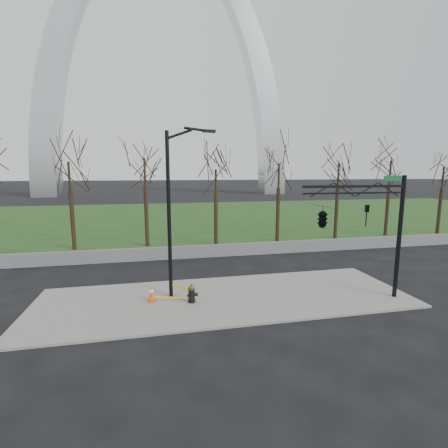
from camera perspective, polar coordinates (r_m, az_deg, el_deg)
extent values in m
plane|color=black|center=(16.20, 0.27, -13.10)|extent=(500.00, 500.00, 0.00)
cube|color=slate|center=(16.18, 0.27, -12.93)|extent=(18.00, 6.00, 0.10)
cube|color=#1F3F17|center=(45.18, -7.85, 1.28)|extent=(120.00, 40.00, 0.06)
cube|color=#59595B|center=(23.57, -3.88, -4.83)|extent=(60.00, 0.30, 0.90)
cylinder|color=black|center=(15.63, -5.73, -13.47)|extent=(0.36, 0.36, 0.06)
cylinder|color=black|center=(15.53, -5.75, -12.50)|extent=(0.27, 0.27, 0.63)
cylinder|color=black|center=(15.52, -4.91, -12.28)|extent=(0.22, 0.18, 0.17)
cylinder|color=black|center=(15.51, -6.35, -12.45)|extent=(0.11, 0.11, 0.11)
cylinder|color=brown|center=(15.41, -5.77, -11.33)|extent=(0.32, 0.32, 0.06)
ellipsoid|color=brown|center=(15.38, -5.77, -11.11)|extent=(0.30, 0.30, 0.22)
cylinder|color=brown|center=(15.34, -5.78, -10.66)|extent=(0.06, 0.06, 0.08)
cube|color=#E1470B|center=(16.03, -12.69, -13.12)|extent=(0.47, 0.47, 0.04)
cone|color=#E1470B|center=(15.90, -12.74, -11.91)|extent=(0.29, 0.29, 0.68)
cylinder|color=white|center=(15.85, -12.75, -11.49)|extent=(0.22, 0.22, 0.10)
cylinder|color=black|center=(15.43, -9.69, 1.07)|extent=(0.18, 0.18, 8.00)
cylinder|color=black|center=(15.47, -8.00, 15.43)|extent=(1.27, 0.27, 0.56)
cylinder|color=black|center=(15.69, -4.84, 16.32)|extent=(1.21, 0.26, 0.22)
cube|color=black|center=(15.84, -2.65, 16.09)|extent=(0.62, 0.29, 0.14)
cylinder|color=black|center=(17.54, 28.54, -2.27)|extent=(0.20, 0.20, 6.00)
cube|color=black|center=(15.80, 22.12, 6.19)|extent=(5.00, 0.26, 0.12)
cube|color=black|center=(15.81, 22.06, 5.10)|extent=(5.00, 0.22, 0.08)
cube|color=#0C5926|center=(16.88, 27.68, 7.15)|extent=(0.90, 0.06, 0.25)
imported|color=black|center=(16.29, 23.92, 1.37)|extent=(0.17, 0.20, 1.00)
imported|color=black|center=(15.16, 17.03, 1.23)|extent=(0.60, 2.50, 1.00)
cube|color=yellow|center=(15.82, -7.61, -11.09)|extent=(0.91, 0.91, 0.08)
cube|color=yellow|center=(15.73, -9.27, -12.69)|extent=(1.85, 0.50, 0.08)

